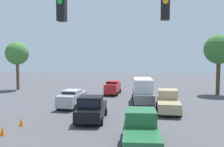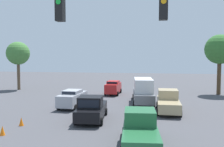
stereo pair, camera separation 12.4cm
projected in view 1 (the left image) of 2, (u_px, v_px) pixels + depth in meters
overhead_signal_span at (62, 59)px, 9.96m from camera, size 19.16×0.38×8.67m
pickup_truck_black_withflow_mid at (91, 109)px, 21.17m from camera, size 2.64×5.48×2.12m
sedan_silver_withflow_far at (72, 98)px, 26.38m from camera, size 2.25×4.62×1.86m
sedan_red_withflow_deep at (113, 87)px, 35.34m from camera, size 1.99×4.43×1.92m
box_truck_grey_oncoming_deep at (143, 91)px, 29.06m from camera, size 2.90×7.11×2.84m
pickup_truck_green_crossing_near at (141, 130)px, 15.13m from camera, size 2.62×5.73×2.12m
pickup_truck_tan_oncoming_far at (168, 102)px, 24.41m from camera, size 2.27×5.48×2.12m
traffic_cone_second at (2, 131)px, 17.11m from camera, size 0.37×0.37×0.67m
traffic_cone_third at (21, 122)px, 19.45m from camera, size 0.37×0.37×0.67m
tree_horizon_left at (219, 50)px, 34.97m from camera, size 4.14×4.14×8.45m
tree_horizon_right at (17, 54)px, 39.85m from camera, size 3.68×3.68×7.71m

